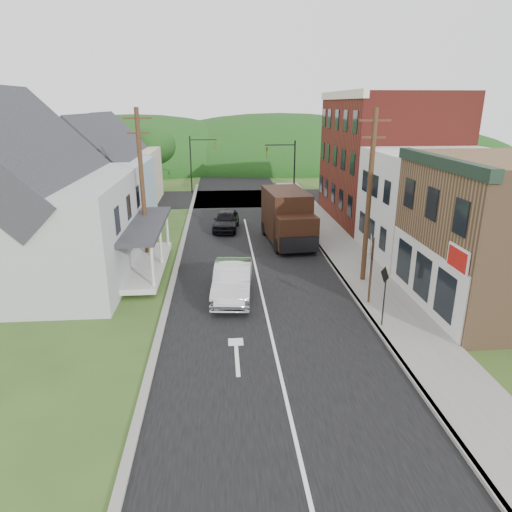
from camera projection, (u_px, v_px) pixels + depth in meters
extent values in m
plane|color=#2D4719|center=(266.00, 313.00, 20.99)|extent=(120.00, 120.00, 0.00)
cube|color=black|center=(251.00, 248.00, 30.45)|extent=(9.00, 90.00, 0.02)
cube|color=black|center=(240.00, 198.00, 46.52)|extent=(60.00, 9.00, 0.02)
cube|color=slate|center=(346.00, 254.00, 28.98)|extent=(2.80, 55.00, 0.15)
cube|color=slate|center=(325.00, 255.00, 28.88)|extent=(0.20, 55.00, 0.15)
cube|color=slate|center=(178.00, 259.00, 28.19)|extent=(0.30, 55.00, 0.12)
cube|color=silver|center=(438.00, 206.00, 27.91)|extent=(8.00, 7.00, 6.50)
cube|color=maroon|center=(386.00, 159.00, 36.33)|extent=(8.00, 12.00, 10.00)
cube|color=#AEB1B3|center=(37.00, 227.00, 24.89)|extent=(10.00, 12.00, 5.50)
cube|color=#8CABC0|center=(104.00, 194.00, 35.44)|extent=(7.00, 8.00, 5.00)
cube|color=#BCAD92|center=(121.00, 177.00, 43.92)|extent=(7.00, 8.00, 5.00)
cylinder|color=#472D19|center=(369.00, 200.00, 23.30)|extent=(0.26, 0.26, 9.00)
cube|color=#472D19|center=(375.00, 120.00, 22.06)|extent=(1.60, 0.10, 0.10)
cube|color=#472D19|center=(374.00, 137.00, 22.32)|extent=(1.20, 0.10, 0.10)
cylinder|color=#472D19|center=(142.00, 188.00, 26.64)|extent=(0.26, 0.26, 9.00)
cube|color=#472D19|center=(137.00, 118.00, 25.40)|extent=(1.60, 0.10, 0.10)
cube|color=#472D19|center=(138.00, 133.00, 25.66)|extent=(1.20, 0.10, 0.10)
cylinder|color=black|center=(294.00, 173.00, 42.64)|extent=(0.14, 0.14, 6.00)
cylinder|color=black|center=(280.00, 145.00, 41.71)|extent=(2.80, 0.10, 0.10)
imported|color=olive|center=(267.00, 153.00, 41.84)|extent=(0.16, 0.20, 1.00)
cylinder|color=black|center=(191.00, 165.00, 48.50)|extent=(0.14, 0.14, 6.00)
cylinder|color=black|center=(203.00, 140.00, 47.78)|extent=(2.80, 0.10, 0.10)
imported|color=olive|center=(215.00, 146.00, 48.10)|extent=(0.16, 0.20, 1.00)
cylinder|color=#382616|center=(14.00, 190.00, 37.71)|extent=(0.36, 0.36, 4.76)
ellipsoid|color=#0F350F|center=(6.00, 146.00, 36.58)|extent=(5.80, 5.80, 4.93)
cylinder|color=#382616|center=(155.00, 173.00, 49.95)|extent=(0.36, 0.36, 3.92)
ellipsoid|color=#0F350F|center=(153.00, 146.00, 49.02)|extent=(4.80, 4.80, 4.08)
ellipsoid|color=#0F350F|center=(232.00, 164.00, 72.99)|extent=(90.00, 30.00, 16.00)
imported|color=silver|center=(233.00, 281.00, 22.55)|extent=(2.25, 5.31, 1.70)
imported|color=black|center=(226.00, 220.00, 34.69)|extent=(2.29, 4.55, 1.49)
cube|color=black|center=(286.00, 213.00, 31.58)|extent=(2.99, 5.11, 3.23)
cube|color=black|center=(296.00, 232.00, 29.05)|extent=(2.71, 2.00, 2.12)
cube|color=black|center=(296.00, 218.00, 28.98)|extent=(2.45, 1.54, 0.06)
cube|color=black|center=(300.00, 245.00, 28.35)|extent=(2.45, 0.39, 1.00)
cylinder|color=black|center=(278.00, 246.00, 29.25)|extent=(0.40, 1.03, 1.00)
cylinder|color=black|center=(313.00, 244.00, 29.63)|extent=(0.40, 1.03, 1.00)
cylinder|color=black|center=(265.00, 228.00, 33.42)|extent=(0.40, 1.03, 1.00)
cylinder|color=black|center=(296.00, 227.00, 33.79)|extent=(0.40, 1.03, 1.00)
cube|color=#472D19|center=(371.00, 270.00, 21.35)|extent=(0.13, 0.13, 3.20)
cube|color=black|center=(371.00, 250.00, 21.04)|extent=(0.58, 1.76, 0.07)
cube|color=silver|center=(372.00, 245.00, 20.33)|extent=(0.17, 0.49, 0.20)
cube|color=silver|center=(371.00, 254.00, 20.46)|extent=(0.18, 0.53, 0.50)
cube|color=silver|center=(370.00, 263.00, 20.59)|extent=(0.17, 0.49, 0.26)
cube|color=silver|center=(371.00, 241.00, 20.92)|extent=(0.17, 0.49, 0.20)
cube|color=silver|center=(371.00, 250.00, 21.05)|extent=(0.18, 0.53, 0.50)
cube|color=silver|center=(370.00, 258.00, 21.18)|extent=(0.17, 0.49, 0.26)
cube|color=silver|center=(371.00, 238.00, 21.51)|extent=(0.17, 0.49, 0.20)
cube|color=silver|center=(371.00, 246.00, 21.64)|extent=(0.18, 0.53, 0.50)
cube|color=silver|center=(370.00, 254.00, 21.77)|extent=(0.17, 0.49, 0.26)
cube|color=silver|center=(369.00, 268.00, 21.34)|extent=(0.14, 0.40, 0.50)
cylinder|color=black|center=(384.00, 298.00, 19.17)|extent=(0.07, 0.07, 2.51)
cube|color=black|center=(385.00, 275.00, 18.83)|extent=(0.10, 0.74, 0.74)
cube|color=yellow|center=(385.00, 275.00, 18.83)|extent=(0.10, 0.66, 0.67)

